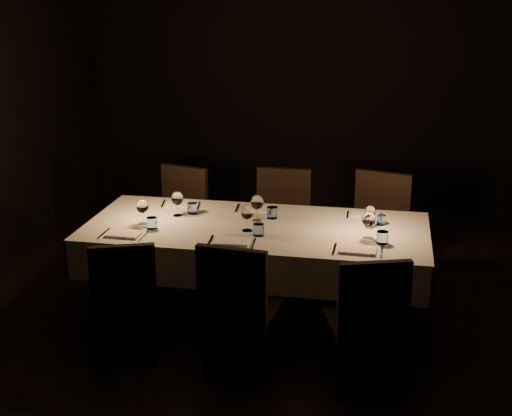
% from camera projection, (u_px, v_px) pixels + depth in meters
% --- Properties ---
extents(room, '(5.01, 6.01, 3.01)m').
position_uv_depth(room, '(256.00, 127.00, 5.03)').
color(room, black).
rests_on(room, ground).
extents(dining_table, '(2.52, 1.12, 0.76)m').
position_uv_depth(dining_table, '(256.00, 235.00, 5.28)').
color(dining_table, black).
rests_on(dining_table, ground).
extents(chair_near_left, '(0.55, 0.55, 0.88)m').
position_uv_depth(chair_near_left, '(125.00, 295.00, 4.74)').
color(chair_near_left, black).
rests_on(chair_near_left, ground).
extents(place_setting_near_left, '(0.35, 0.41, 0.19)m').
position_uv_depth(place_setting_near_left, '(139.00, 219.00, 5.18)').
color(place_setting_near_left, silver).
rests_on(place_setting_near_left, dining_table).
extents(chair_near_center, '(0.50, 0.50, 0.95)m').
position_uv_depth(chair_near_center, '(238.00, 304.00, 4.54)').
color(chair_near_center, black).
rests_on(chair_near_center, ground).
extents(place_setting_near_center, '(0.36, 0.42, 0.20)m').
position_uv_depth(place_setting_near_center, '(245.00, 225.00, 5.04)').
color(place_setting_near_center, silver).
rests_on(place_setting_near_center, dining_table).
extents(chair_near_right, '(0.56, 0.56, 0.92)m').
position_uv_depth(chair_near_right, '(368.00, 317.00, 4.39)').
color(chair_near_right, black).
rests_on(chair_near_right, ground).
extents(place_setting_near_right, '(0.36, 0.42, 0.20)m').
position_uv_depth(place_setting_near_right, '(369.00, 233.00, 4.88)').
color(place_setting_near_right, silver).
rests_on(place_setting_near_right, dining_table).
extents(chair_far_left, '(0.55, 0.55, 0.94)m').
position_uv_depth(chair_far_left, '(179.00, 216.00, 6.25)').
color(chair_far_left, black).
rests_on(chair_far_left, ground).
extents(place_setting_far_left, '(0.36, 0.41, 0.19)m').
position_uv_depth(place_setting_far_left, '(182.00, 203.00, 5.55)').
color(place_setting_far_left, silver).
rests_on(place_setting_far_left, dining_table).
extents(chair_far_center, '(0.47, 0.47, 0.97)m').
position_uv_depth(chair_far_center, '(282.00, 221.00, 6.08)').
color(chair_far_center, black).
rests_on(chair_far_center, ground).
extents(place_setting_far_center, '(0.37, 0.42, 0.20)m').
position_uv_depth(place_setting_far_center, '(260.00, 207.00, 5.44)').
color(place_setting_far_center, silver).
rests_on(place_setting_far_center, dining_table).
extents(chair_far_right, '(0.58, 0.58, 0.99)m').
position_uv_depth(chair_far_right, '(378.00, 228.00, 5.89)').
color(chair_far_right, black).
rests_on(chair_far_right, ground).
extents(place_setting_far_right, '(0.30, 0.39, 0.17)m').
position_uv_depth(place_setting_far_right, '(371.00, 215.00, 5.29)').
color(place_setting_far_right, silver).
rests_on(place_setting_far_right, dining_table).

